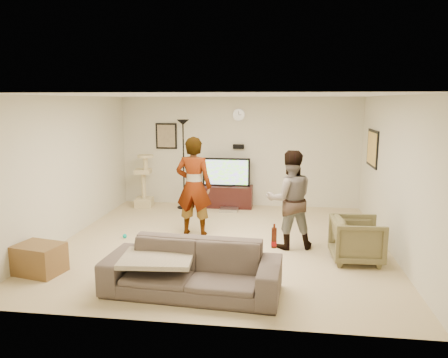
# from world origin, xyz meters

# --- Properties ---
(floor) EXTENTS (5.50, 5.50, 0.02)m
(floor) POSITION_xyz_m (0.00, 0.00, -0.01)
(floor) COLOR tan
(floor) RESTS_ON ground
(ceiling) EXTENTS (5.50, 5.50, 0.02)m
(ceiling) POSITION_xyz_m (0.00, 0.00, 2.51)
(ceiling) COLOR white
(ceiling) RESTS_ON wall_back
(wall_back) EXTENTS (5.50, 0.04, 2.50)m
(wall_back) POSITION_xyz_m (0.00, 2.75, 1.25)
(wall_back) COLOR beige
(wall_back) RESTS_ON floor
(wall_front) EXTENTS (5.50, 0.04, 2.50)m
(wall_front) POSITION_xyz_m (0.00, -2.75, 1.25)
(wall_front) COLOR beige
(wall_front) RESTS_ON floor
(wall_left) EXTENTS (0.04, 5.50, 2.50)m
(wall_left) POSITION_xyz_m (-2.75, 0.00, 1.25)
(wall_left) COLOR beige
(wall_left) RESTS_ON floor
(wall_right) EXTENTS (0.04, 5.50, 2.50)m
(wall_right) POSITION_xyz_m (2.75, 0.00, 1.25)
(wall_right) COLOR beige
(wall_right) RESTS_ON floor
(wall_clock) EXTENTS (0.26, 0.04, 0.26)m
(wall_clock) POSITION_xyz_m (0.00, 2.72, 2.10)
(wall_clock) COLOR white
(wall_clock) RESTS_ON wall_back
(wall_speaker) EXTENTS (0.25, 0.10, 0.10)m
(wall_speaker) POSITION_xyz_m (0.00, 2.69, 1.38)
(wall_speaker) COLOR black
(wall_speaker) RESTS_ON wall_back
(picture_back) EXTENTS (0.42, 0.03, 0.52)m
(picture_back) POSITION_xyz_m (-1.70, 2.73, 1.60)
(picture_back) COLOR #85755A
(picture_back) RESTS_ON wall_back
(picture_right) EXTENTS (0.03, 0.78, 0.62)m
(picture_right) POSITION_xyz_m (2.73, 1.60, 1.50)
(picture_right) COLOR #DAAD52
(picture_right) RESTS_ON wall_right
(tv_stand) EXTENTS (1.20, 0.45, 0.50)m
(tv_stand) POSITION_xyz_m (-0.25, 2.50, 0.25)
(tv_stand) COLOR black
(tv_stand) RESTS_ON floor
(console_box) EXTENTS (0.40, 0.30, 0.07)m
(console_box) POSITION_xyz_m (-0.15, 2.11, 0.04)
(console_box) COLOR #B8B8B8
(console_box) RESTS_ON floor
(tv) EXTENTS (1.07, 0.08, 0.64)m
(tv) POSITION_xyz_m (-0.25, 2.50, 0.82)
(tv) COLOR black
(tv) RESTS_ON tv_stand
(tv_screen) EXTENTS (0.99, 0.01, 0.56)m
(tv_screen) POSITION_xyz_m (-0.25, 2.46, 0.82)
(tv_screen) COLOR #71EF13
(tv_screen) RESTS_ON tv
(floor_lamp) EXTENTS (0.32, 0.32, 2.00)m
(floor_lamp) POSITION_xyz_m (-1.20, 2.30, 1.00)
(floor_lamp) COLOR black
(floor_lamp) RESTS_ON floor
(cat_tree) EXTENTS (0.43, 0.43, 1.22)m
(cat_tree) POSITION_xyz_m (-2.14, 2.29, 0.61)
(cat_tree) COLOR #C4B384
(cat_tree) RESTS_ON floor
(person_left) EXTENTS (0.68, 0.47, 1.80)m
(person_left) POSITION_xyz_m (-0.58, 0.40, 0.90)
(person_left) COLOR #9391A7
(person_left) RESTS_ON floor
(person_right) EXTENTS (0.90, 0.76, 1.63)m
(person_right) POSITION_xyz_m (1.12, -0.08, 0.82)
(person_right) COLOR #2D4FA1
(person_right) RESTS_ON floor
(sofa) EXTENTS (2.28, 1.01, 0.65)m
(sofa) POSITION_xyz_m (-0.12, -1.98, 0.32)
(sofa) COLOR #4D423B
(sofa) RESTS_ON floor
(throw_blanket) EXTENTS (0.95, 0.77, 0.06)m
(throw_blanket) POSITION_xyz_m (-0.57, -1.98, 0.44)
(throw_blanket) COLOR tan
(throw_blanket) RESTS_ON sofa
(beer_bottle) EXTENTS (0.06, 0.06, 0.25)m
(beer_bottle) POSITION_xyz_m (0.90, -1.98, 0.77)
(beer_bottle) COLOR #4F1909
(beer_bottle) RESTS_ON sofa
(armchair) EXTENTS (0.78, 0.76, 0.68)m
(armchair) POSITION_xyz_m (2.13, -0.59, 0.34)
(armchair) COLOR brown
(armchair) RESTS_ON floor
(side_table) EXTENTS (0.72, 0.59, 0.42)m
(side_table) POSITION_xyz_m (-2.40, -1.65, 0.21)
(side_table) COLOR brown
(side_table) RESTS_ON floor
(toy_ball) EXTENTS (0.08, 0.08, 0.08)m
(toy_ball) POSITION_xyz_m (-1.77, 0.01, 0.04)
(toy_ball) COLOR #04AB99
(toy_ball) RESTS_ON floor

